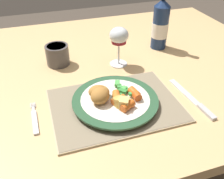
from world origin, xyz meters
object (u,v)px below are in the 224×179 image
dining_table (85,86)px  wine_glass (119,38)px  fork (35,120)px  drinking_cup (58,54)px  dinner_plate (115,101)px  table_knife (195,101)px  bottle (160,24)px

dining_table → wine_glass: size_ratio=10.71×
fork → drinking_cup: bearing=70.0°
dining_table → wine_glass: wine_glass is taller
dining_table → dinner_plate: bearing=-78.8°
fork → drinking_cup: 0.32m
fork → wine_glass: size_ratio=0.93×
fork → table_knife: table_knife is taller
table_knife → bottle: 0.40m
dining_table → table_knife: 0.41m
dining_table → drinking_cup: drinking_cup is taller
wine_glass → fork: bearing=-145.3°
dining_table → wine_glass: 0.23m
table_knife → drinking_cup: drinking_cup is taller
dining_table → bottle: bottle is taller
dining_table → drinking_cup: size_ratio=18.33×
dinner_plate → fork: (-0.23, 0.01, -0.01)m
dining_table → fork: (-0.19, -0.23, 0.08)m
fork → drinking_cup: size_ratio=1.60×
fork → table_knife: bearing=-7.9°
dinner_plate → bottle: size_ratio=0.90×
table_knife → wine_glass: size_ratio=1.48×
wine_glass → bottle: bottle is taller
wine_glass → bottle: 0.23m
dinner_plate → table_knife: bearing=-14.2°
dinner_plate → table_knife: size_ratio=1.17×
dining_table → drinking_cup: 0.16m
table_knife → bottle: (0.06, 0.38, 0.10)m
bottle → fork: bearing=-149.7°
wine_glass → drinking_cup: bearing=161.2°
dinner_plate → drinking_cup: 0.33m
table_knife → drinking_cup: (-0.36, 0.36, 0.04)m
fork → wine_glass: bearing=34.7°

